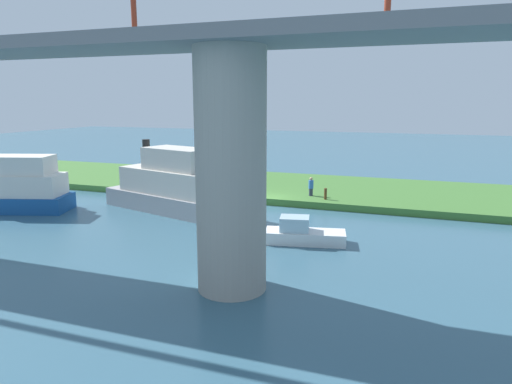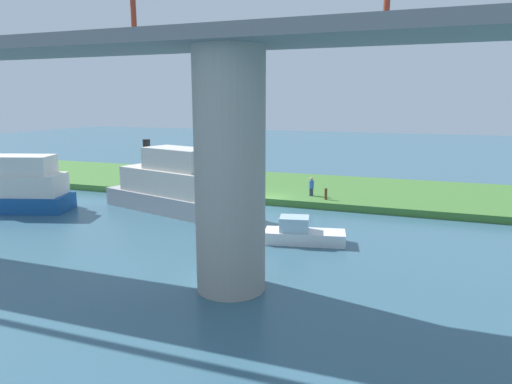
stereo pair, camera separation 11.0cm
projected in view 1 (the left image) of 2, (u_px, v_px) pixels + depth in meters
The scene contains 9 objects.
ground_plane at pixel (264, 205), 32.93m from camera, with size 160.00×160.00×0.00m, color #386075.
grassy_bank at pixel (287, 187), 38.42m from camera, with size 80.00×12.00×0.50m, color #427533.
bridge_pylon at pixel (231, 173), 17.47m from camera, with size 2.74×2.74×9.40m, color #9E998E.
bridge_span at pixel (230, 31), 16.45m from camera, with size 74.91×4.30×3.25m.
person_on_bank at pixel (311, 186), 33.63m from camera, with size 0.51×0.51×1.39m.
mooring_post at pixel (325, 194), 32.44m from camera, with size 0.20×0.20×0.81m, color brown.
pontoon_yellow at pixel (169, 185), 31.16m from camera, with size 9.82×5.63×4.76m.
skiff_small at pixel (302, 234), 24.14m from camera, with size 4.44×2.30×1.41m.
houseboat_blue at pixel (12, 189), 31.02m from camera, with size 8.59×5.03×4.17m.
Camera 1 is at (-10.23, 30.42, 7.44)m, focal length 31.97 mm.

